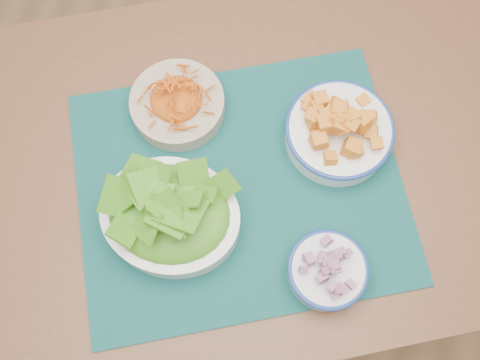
# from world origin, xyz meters

# --- Properties ---
(ground) EXTENTS (4.00, 4.00, 0.00)m
(ground) POSITION_xyz_m (0.00, 0.00, 0.00)
(ground) COLOR #9C734B
(ground) RESTS_ON ground
(table) EXTENTS (1.31, 1.11, 0.75)m
(table) POSITION_xyz_m (0.16, 0.06, 0.64)
(table) COLOR brown
(table) RESTS_ON ground
(placemat) EXTENTS (0.71, 0.65, 0.00)m
(placemat) POSITION_xyz_m (0.15, 0.01, 0.75)
(placemat) COLOR #093332
(placemat) RESTS_ON table
(carrot_bowl) EXTENTS (0.21, 0.21, 0.07)m
(carrot_bowl) POSITION_xyz_m (0.01, 0.13, 0.79)
(carrot_bowl) COLOR #BFA98E
(carrot_bowl) RESTS_ON placemat
(squash_bowl) EXTENTS (0.23, 0.23, 0.09)m
(squash_bowl) POSITION_xyz_m (0.30, 0.13, 0.80)
(squash_bowl) COLOR white
(squash_bowl) RESTS_ON placemat
(lettuce_bowl) EXTENTS (0.25, 0.21, 0.10)m
(lettuce_bowl) POSITION_xyz_m (0.05, -0.08, 0.80)
(lettuce_bowl) COLOR white
(lettuce_bowl) RESTS_ON placemat
(onion_bowl) EXTENTS (0.16, 0.16, 0.07)m
(onion_bowl) POSITION_xyz_m (0.32, -0.12, 0.79)
(onion_bowl) COLOR silver
(onion_bowl) RESTS_ON placemat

